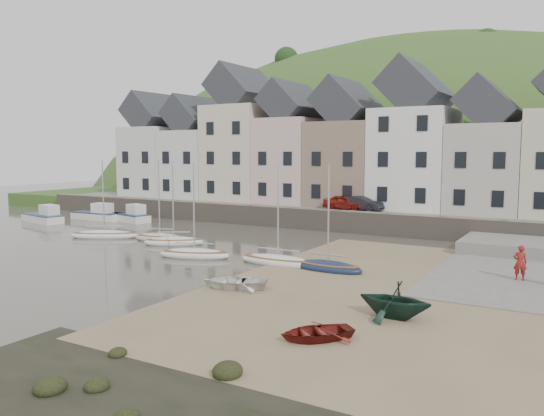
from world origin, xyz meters
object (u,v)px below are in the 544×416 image
Objects in this scene: rowboat_red at (316,332)px; car_left at (345,202)px; rowboat_green at (395,299)px; car_right at (361,203)px; sailboat_0 at (104,235)px; rowboat_white at (235,282)px; person_red at (520,263)px.

rowboat_red is 0.72× the size of car_left.
rowboat_green is at bearing 109.43° from rowboat_red.
rowboat_red is at bearing -21.01° from rowboat_green.
car_right is at bearing -89.24° from car_left.
sailboat_0 reaches higher than rowboat_white.
car_left reaches higher than rowboat_green.
rowboat_white is 1.73× the size of person_red.
person_red is (5.31, 13.37, 0.70)m from rowboat_red.
car_right is at bearing 43.86° from sailboat_0.
rowboat_green reaches higher than rowboat_red.
sailboat_0 is 20.63m from car_left.
rowboat_green is (8.34, -0.76, 0.45)m from rowboat_white.
rowboat_red is 29.30m from car_right.
car_left is at bearing -55.55° from person_red.
person_red is at bearing 1.05° from sailboat_0.
car_left is 1.56m from car_right.
person_red is at bearing 101.59° from rowboat_white.
person_red is (12.01, 8.70, 0.65)m from rowboat_white.
rowboat_white is 14.85m from person_red.
rowboat_green is at bearing -18.74° from sailboat_0.
rowboat_red is (6.70, -4.67, -0.05)m from rowboat_white.
rowboat_white reaches higher than rowboat_red.
rowboat_white is at bearing -167.57° from car_right.
person_red is 0.48× the size of car_left.
rowboat_red is (-1.64, -3.92, -0.50)m from rowboat_green.
sailboat_0 reaches higher than person_red.
car_left is at bearing 46.89° from sailboat_0.
car_left is (-3.88, 23.14, 1.86)m from rowboat_white.
car_left is at bearing 165.20° from rowboat_white.
rowboat_white is 8.39m from rowboat_green.
rowboat_green is at bearing 55.50° from person_red.
sailboat_0 is 21.72m from car_right.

